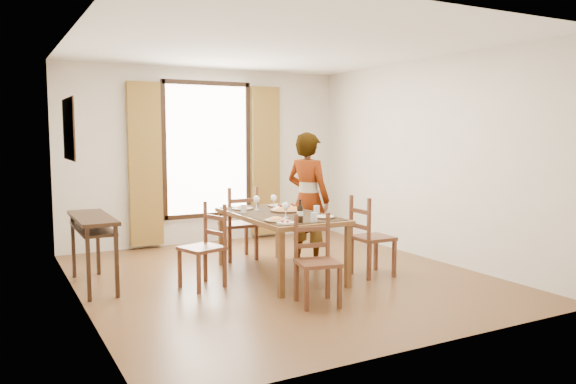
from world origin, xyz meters
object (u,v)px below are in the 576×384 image
man (308,199)px  pasta_platter (286,207)px  console_table (92,226)px  dining_table (279,219)px

man → pasta_platter: 0.49m
man → console_table: bearing=61.3°
dining_table → man: (0.57, 0.31, 0.17)m
man → pasta_platter: bearing=92.9°
dining_table → man: 0.67m
console_table → pasta_platter: pasta_platter is taller
dining_table → pasta_platter: pasta_platter is taller
dining_table → man: size_ratio=1.05×
console_table → pasta_platter: 2.24m
dining_table → pasta_platter: bearing=31.4°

